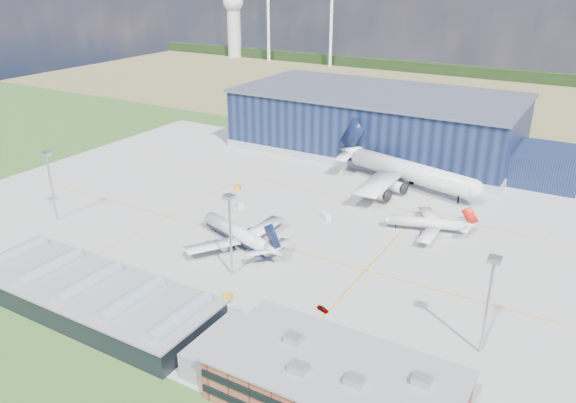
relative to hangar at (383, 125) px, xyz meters
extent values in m
plane|color=#254A1B|center=(-2.81, -94.80, -11.62)|extent=(600.00, 600.00, 0.00)
cube|color=gray|center=(-2.81, -84.80, -11.59)|extent=(220.00, 160.00, 0.06)
cube|color=orange|center=(-2.81, -104.80, -11.54)|extent=(180.00, 0.40, 0.02)
cube|color=orange|center=(-2.81, -59.80, -11.54)|extent=(180.00, 0.40, 0.02)
cube|color=orange|center=(-32.81, -84.80, -11.54)|extent=(0.40, 120.00, 0.02)
cube|color=orange|center=(37.19, -84.80, -11.54)|extent=(0.40, 120.00, 0.02)
cube|color=olive|center=(-2.81, 125.20, -11.62)|extent=(600.00, 220.00, 0.01)
cube|color=black|center=(-2.81, 205.20, -7.62)|extent=(600.00, 8.00, 8.00)
cylinder|color=white|center=(-182.81, 195.20, 23.38)|extent=(2.40, 2.40, 70.00)
cylinder|color=white|center=(-122.81, 195.20, 23.38)|extent=(2.40, 2.40, 70.00)
cylinder|color=silver|center=(-222.81, 200.20, 8.38)|extent=(12.00, 12.00, 40.00)
sphere|color=white|center=(-222.81, 200.20, 36.38)|extent=(18.00, 18.00, 18.00)
cube|color=black|center=(-2.81, 0.20, 0.88)|extent=(120.00, 60.00, 25.00)
cube|color=#9497A2|center=(-2.81, 0.20, -10.02)|extent=(121.00, 61.00, 3.20)
cube|color=#4F5465|center=(-2.81, 0.20, 13.88)|extent=(122.00, 62.00, 1.20)
cube|color=black|center=(69.19, -4.80, -5.62)|extent=(24.00, 30.00, 12.00)
cube|color=brown|center=(52.19, -154.80, -7.12)|extent=(45.00, 22.00, 9.00)
cube|color=slate|center=(52.19, -154.80, -2.42)|extent=(46.00, 23.00, 0.50)
cube|color=black|center=(52.19, -143.60, -8.62)|extent=(44.00, 0.40, 1.40)
cube|color=black|center=(52.19, -143.60, -5.12)|extent=(44.00, 0.40, 1.40)
cube|color=#A0A19C|center=(42.19, -152.80, -1.52)|extent=(3.20, 2.60, 1.60)
cube|color=#A0A19C|center=(57.19, -157.80, -1.52)|extent=(3.20, 2.60, 1.60)
cube|color=#A0A19C|center=(67.19, -151.80, -1.52)|extent=(3.20, 2.60, 1.60)
cube|color=#A0A19C|center=(47.19, -159.80, -1.52)|extent=(3.20, 2.60, 1.60)
cube|color=black|center=(-12.81, -154.80, -8.62)|extent=(65.00, 22.00, 6.00)
cube|color=slate|center=(-12.81, -154.80, -5.42)|extent=(66.00, 23.00, 0.50)
cube|color=slate|center=(27.19, -154.80, -8.62)|extent=(10.00, 18.00, 6.00)
cylinder|color=#8596A4|center=(-40.81, -154.80, -5.22)|extent=(4.40, 18.00, 4.40)
cylinder|color=#8596A4|center=(-26.81, -154.80, -5.22)|extent=(4.40, 18.00, 4.40)
cylinder|color=#8596A4|center=(-12.81, -154.80, -5.22)|extent=(4.40, 18.00, 4.40)
cylinder|color=#8596A4|center=(1.19, -154.80, -5.22)|extent=(4.40, 18.00, 4.40)
cylinder|color=#8596A4|center=(15.19, -154.80, -5.22)|extent=(4.40, 18.00, 4.40)
cylinder|color=#ADB0B4|center=(-62.81, -124.80, -0.62)|extent=(0.70, 0.70, 22.00)
cube|color=#ADB0B4|center=(-62.81, -124.80, 10.88)|extent=(2.60, 2.60, 1.00)
cylinder|color=#ADB0B4|center=(7.19, -124.80, -0.62)|extent=(0.70, 0.70, 22.00)
cube|color=#ADB0B4|center=(7.19, -124.80, 10.88)|extent=(2.60, 2.60, 1.00)
cylinder|color=#ADB0B4|center=(72.19, -124.80, -0.62)|extent=(0.70, 0.70, 22.00)
cube|color=#ADB0B4|center=(72.19, -124.80, 10.88)|extent=(2.60, 2.60, 1.00)
cube|color=orange|center=(13.51, -135.82, -10.90)|extent=(3.52, 4.03, 1.43)
cube|color=silver|center=(9.44, -107.76, -10.50)|extent=(5.55, 3.60, 2.24)
cube|color=silver|center=(12.74, -80.25, -10.65)|extent=(4.49, 4.19, 1.94)
cube|color=orange|center=(-27.78, -72.60, -10.88)|extent=(3.19, 3.91, 1.48)
cube|color=silver|center=(-16.90, -86.44, -10.89)|extent=(4.00, 3.91, 1.46)
cube|color=silver|center=(53.63, -140.80, -10.29)|extent=(5.80, 3.27, 2.66)
imported|color=#99999E|center=(36.02, -127.88, -11.06)|extent=(3.49, 2.30, 1.11)
imported|color=#99999E|center=(6.87, -109.87, -11.02)|extent=(3.70, 1.46, 1.20)
camera|label=1|loc=(86.43, -230.28, 64.39)|focal=35.00mm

